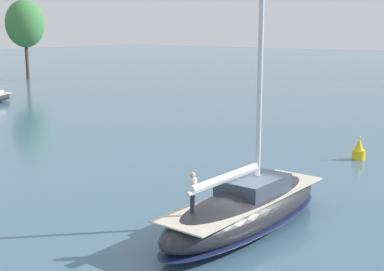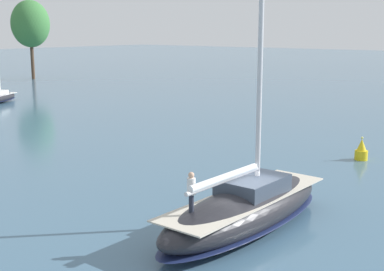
{
  "view_description": "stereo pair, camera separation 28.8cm",
  "coord_description": "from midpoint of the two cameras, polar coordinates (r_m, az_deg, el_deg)",
  "views": [
    {
      "loc": [
        -18.88,
        -11.83,
        8.64
      ],
      "look_at": [
        0.0,
        3.0,
        3.83
      ],
      "focal_mm": 50.0,
      "sensor_mm": 36.0,
      "label": 1
    },
    {
      "loc": [
        -18.7,
        -12.05,
        8.64
      ],
      "look_at": [
        0.0,
        3.0,
        3.83
      ],
      "focal_mm": 50.0,
      "sensor_mm": 36.0,
      "label": 2
    }
  ],
  "objects": [
    {
      "name": "ground_plane",
      "position": [
        23.88,
        6.05,
        -9.96
      ],
      "size": [
        400.0,
        400.0,
        0.0
      ],
      "primitive_type": "plane",
      "color": "#42667F"
    },
    {
      "name": "channel_buoy",
      "position": [
        37.56,
        17.83,
        -1.57
      ],
      "size": [
        0.86,
        0.86,
        1.59
      ],
      "color": "yellow",
      "rests_on": "ground"
    },
    {
      "name": "tree_shore_center",
      "position": [
        97.67,
        -16.78,
        11.32
      ],
      "size": [
        6.56,
        6.56,
        13.5
      ],
      "color": "#4C3828",
      "rests_on": "ground"
    },
    {
      "name": "sailboat_main",
      "position": [
        23.55,
        6.14,
        -7.6
      ],
      "size": [
        11.09,
        3.18,
        15.2
      ],
      "color": "#232328",
      "rests_on": "ground"
    }
  ]
}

